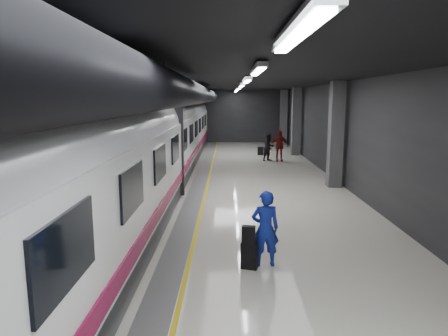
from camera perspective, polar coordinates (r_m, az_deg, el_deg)
ground at (r=15.47m, az=0.72°, el=-4.22°), size 40.00×40.00×0.00m
platform_hall at (r=15.97m, az=-0.31°, el=9.05°), size 10.02×40.02×4.51m
train at (r=15.43m, az=-11.43°, el=3.36°), size 3.05×38.00×4.05m
traveler_main at (r=9.13m, az=5.91°, el=-8.60°), size 0.68×0.48×1.75m
suitcase_main at (r=9.16m, az=3.67°, el=-12.33°), size 0.42×0.33×0.60m
shoulder_bag at (r=8.96m, az=3.53°, el=-9.46°), size 0.31×0.20×0.39m
traveler_far_a at (r=24.61m, az=6.45°, el=2.96°), size 1.03×1.00×1.68m
traveler_far_b at (r=24.57m, az=7.90°, el=3.16°), size 1.13×0.53×1.89m
suitcase_far at (r=27.14m, az=5.25°, el=2.44°), size 0.44×0.34×0.57m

